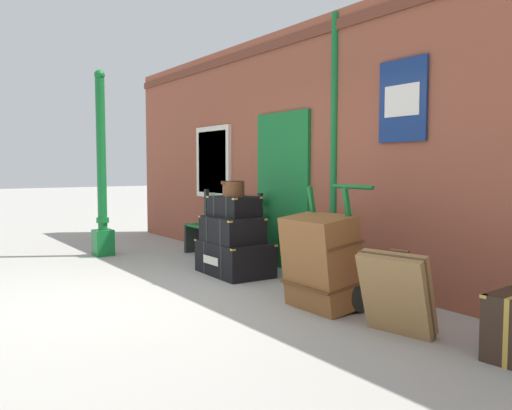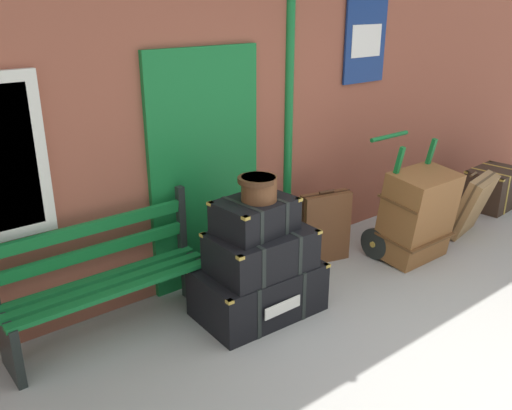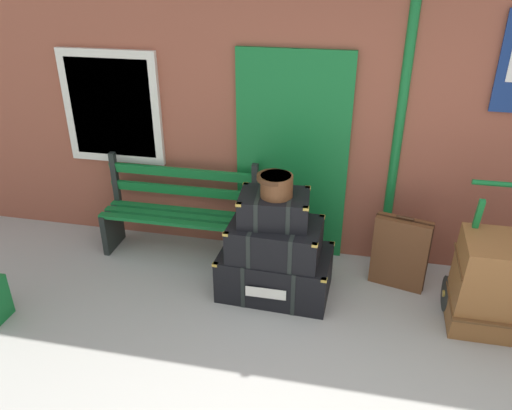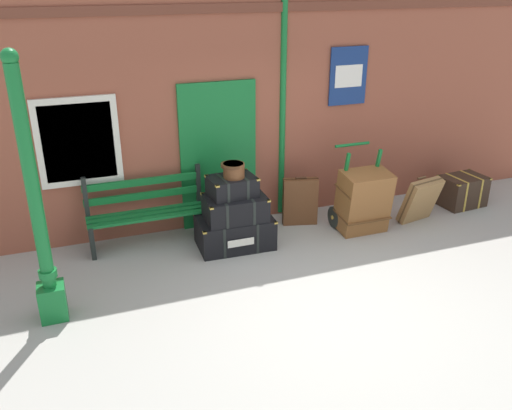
{
  "view_description": "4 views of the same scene",
  "coord_description": "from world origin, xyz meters",
  "px_view_note": "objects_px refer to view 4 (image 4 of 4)",
  "views": [
    {
      "loc": [
        5.05,
        -1.87,
        1.38
      ],
      "look_at": [
        -0.41,
        1.91,
        0.89
      ],
      "focal_mm": 36.74,
      "sensor_mm": 36.0,
      "label": 1
    },
    {
      "loc": [
        -3.07,
        -1.43,
        2.48
      ],
      "look_at": [
        -0.36,
        1.94,
        0.83
      ],
      "focal_mm": 38.58,
      "sensor_mm": 36.0,
      "label": 2
    },
    {
      "loc": [
        0.06,
        -2.13,
        2.87
      ],
      "look_at": [
        -0.78,
        1.86,
        0.79
      ],
      "focal_mm": 34.99,
      "sensor_mm": 36.0,
      "label": 3
    },
    {
      "loc": [
        -2.55,
        -4.61,
        3.46
      ],
      "look_at": [
        -0.25,
        1.67,
        0.56
      ],
      "focal_mm": 37.94,
      "sensor_mm": 36.0,
      "label": 4
    }
  ],
  "objects_px": {
    "large_brown_trunk": "(363,201)",
    "porters_trolley": "(356,209)",
    "steamer_trunk_middle": "(235,208)",
    "round_hatbox": "(234,169)",
    "corner_trunk": "(462,191)",
    "platform_bench": "(147,213)",
    "suitcase_cream": "(300,202)",
    "suitcase_olive": "(420,200)",
    "steamer_trunk_base": "(235,232)",
    "lamp_post": "(40,228)",
    "steamer_trunk_top": "(232,186)"
  },
  "relations": [
    {
      "from": "steamer_trunk_top",
      "to": "round_hatbox",
      "type": "xyz_separation_m",
      "value": [
        0.02,
        -0.02,
        0.24
      ]
    },
    {
      "from": "platform_bench",
      "to": "steamer_trunk_top",
      "type": "relative_size",
      "value": 2.49
    },
    {
      "from": "steamer_trunk_top",
      "to": "suitcase_cream",
      "type": "bearing_deg",
      "value": 16.14
    },
    {
      "from": "suitcase_cream",
      "to": "steamer_trunk_middle",
      "type": "bearing_deg",
      "value": -161.34
    },
    {
      "from": "lamp_post",
      "to": "round_hatbox",
      "type": "relative_size",
      "value": 9.17
    },
    {
      "from": "steamer_trunk_middle",
      "to": "corner_trunk",
      "type": "relative_size",
      "value": 1.14
    },
    {
      "from": "porters_trolley",
      "to": "corner_trunk",
      "type": "bearing_deg",
      "value": 3.06
    },
    {
      "from": "steamer_trunk_middle",
      "to": "steamer_trunk_top",
      "type": "relative_size",
      "value": 1.29
    },
    {
      "from": "steamer_trunk_base",
      "to": "steamer_trunk_middle",
      "type": "xyz_separation_m",
      "value": [
        0.0,
        -0.04,
        0.37
      ]
    },
    {
      "from": "suitcase_olive",
      "to": "suitcase_cream",
      "type": "bearing_deg",
      "value": 161.57
    },
    {
      "from": "lamp_post",
      "to": "porters_trolley",
      "type": "height_order",
      "value": "lamp_post"
    },
    {
      "from": "steamer_trunk_base",
      "to": "steamer_trunk_top",
      "type": "bearing_deg",
      "value": 155.59
    },
    {
      "from": "steamer_trunk_middle",
      "to": "porters_trolley",
      "type": "xyz_separation_m",
      "value": [
        1.86,
        0.02,
        -0.31
      ]
    },
    {
      "from": "round_hatbox",
      "to": "corner_trunk",
      "type": "height_order",
      "value": "round_hatbox"
    },
    {
      "from": "lamp_post",
      "to": "round_hatbox",
      "type": "distance_m",
      "value": 2.52
    },
    {
      "from": "steamer_trunk_middle",
      "to": "suitcase_cream",
      "type": "bearing_deg",
      "value": 18.66
    },
    {
      "from": "lamp_post",
      "to": "steamer_trunk_base",
      "type": "height_order",
      "value": "lamp_post"
    },
    {
      "from": "steamer_trunk_base",
      "to": "corner_trunk",
      "type": "relative_size",
      "value": 1.42
    },
    {
      "from": "corner_trunk",
      "to": "steamer_trunk_middle",
      "type": "bearing_deg",
      "value": -178.1
    },
    {
      "from": "steamer_trunk_middle",
      "to": "round_hatbox",
      "type": "distance_m",
      "value": 0.53
    },
    {
      "from": "lamp_post",
      "to": "steamer_trunk_middle",
      "type": "height_order",
      "value": "lamp_post"
    },
    {
      "from": "porters_trolley",
      "to": "large_brown_trunk",
      "type": "xyz_separation_m",
      "value": [
        0.0,
        -0.17,
        0.19
      ]
    },
    {
      "from": "steamer_trunk_top",
      "to": "porters_trolley",
      "type": "relative_size",
      "value": 0.54
    },
    {
      "from": "steamer_trunk_base",
      "to": "round_hatbox",
      "type": "distance_m",
      "value": 0.9
    },
    {
      "from": "platform_bench",
      "to": "round_hatbox",
      "type": "xyz_separation_m",
      "value": [
        1.08,
        -0.5,
        0.67
      ]
    },
    {
      "from": "large_brown_trunk",
      "to": "suitcase_cream",
      "type": "relative_size",
      "value": 1.24
    },
    {
      "from": "lamp_post",
      "to": "platform_bench",
      "type": "xyz_separation_m",
      "value": [
        1.27,
        1.41,
        -0.63
      ]
    },
    {
      "from": "corner_trunk",
      "to": "large_brown_trunk",
      "type": "bearing_deg",
      "value": -171.96
    },
    {
      "from": "platform_bench",
      "to": "corner_trunk",
      "type": "bearing_deg",
      "value": -4.62
    },
    {
      "from": "suitcase_cream",
      "to": "steamer_trunk_base",
      "type": "bearing_deg",
      "value": -163.06
    },
    {
      "from": "steamer_trunk_middle",
      "to": "steamer_trunk_top",
      "type": "height_order",
      "value": "steamer_trunk_top"
    },
    {
      "from": "porters_trolley",
      "to": "suitcase_cream",
      "type": "distance_m",
      "value": 0.82
    },
    {
      "from": "suitcase_cream",
      "to": "corner_trunk",
      "type": "bearing_deg",
      "value": -5.29
    },
    {
      "from": "steamer_trunk_base",
      "to": "steamer_trunk_top",
      "type": "distance_m",
      "value": 0.66
    },
    {
      "from": "platform_bench",
      "to": "porters_trolley",
      "type": "bearing_deg",
      "value": -9.71
    },
    {
      "from": "steamer_trunk_top",
      "to": "steamer_trunk_middle",
      "type": "bearing_deg",
      "value": -63.93
    },
    {
      "from": "steamer_trunk_top",
      "to": "porters_trolley",
      "type": "xyz_separation_m",
      "value": [
        1.88,
        -0.03,
        -0.6
      ]
    },
    {
      "from": "steamer_trunk_top",
      "to": "large_brown_trunk",
      "type": "distance_m",
      "value": 1.93
    },
    {
      "from": "steamer_trunk_middle",
      "to": "suitcase_olive",
      "type": "bearing_deg",
      "value": -3.73
    },
    {
      "from": "suitcase_olive",
      "to": "steamer_trunk_base",
      "type": "bearing_deg",
      "value": 175.52
    },
    {
      "from": "steamer_trunk_base",
      "to": "suitcase_cream",
      "type": "relative_size",
      "value": 1.39
    },
    {
      "from": "large_brown_trunk",
      "to": "porters_trolley",
      "type": "bearing_deg",
      "value": 90.0
    },
    {
      "from": "steamer_trunk_base",
      "to": "large_brown_trunk",
      "type": "bearing_deg",
      "value": -5.84
    },
    {
      "from": "round_hatbox",
      "to": "corner_trunk",
      "type": "relative_size",
      "value": 0.43
    },
    {
      "from": "corner_trunk",
      "to": "round_hatbox",
      "type": "bearing_deg",
      "value": -178.48
    },
    {
      "from": "platform_bench",
      "to": "suitcase_cream",
      "type": "relative_size",
      "value": 2.15
    },
    {
      "from": "lamp_post",
      "to": "steamer_trunk_middle",
      "type": "relative_size",
      "value": 3.44
    },
    {
      "from": "steamer_trunk_middle",
      "to": "suitcase_cream",
      "type": "relative_size",
      "value": 1.11
    },
    {
      "from": "lamp_post",
      "to": "suitcase_olive",
      "type": "distance_m",
      "value": 5.26
    },
    {
      "from": "porters_trolley",
      "to": "suitcase_cream",
      "type": "bearing_deg",
      "value": 154.04
    }
  ]
}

